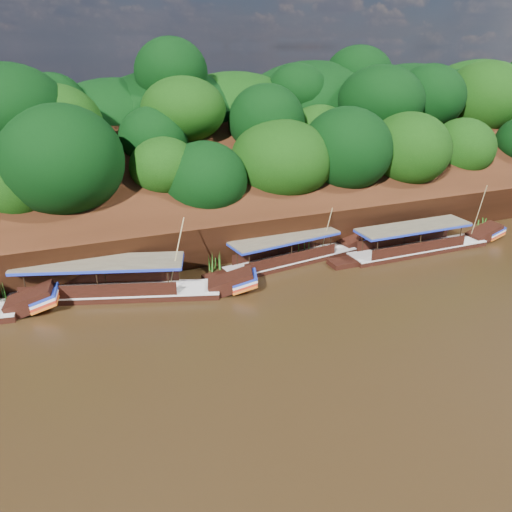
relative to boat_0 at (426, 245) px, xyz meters
The scene contains 6 objects.
ground 12.77m from the boat_0, 150.22° to the right, with size 160.00×160.00×0.00m, color black.
riverbank 19.83m from the boat_0, 124.08° to the left, with size 120.00×30.06×19.40m.
boat_0 is the anchor object (origin of this frame).
boat_1 10.58m from the boat_0, 169.20° to the left, with size 13.07×3.62×4.53m.
boat_2 23.44m from the boat_0, behind, with size 15.93×6.82×5.66m.
reeds 15.19m from the boat_0, 168.10° to the left, with size 49.26×2.69×1.97m.
Camera 1 is at (-15.61, -23.02, 15.17)m, focal length 35.00 mm.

